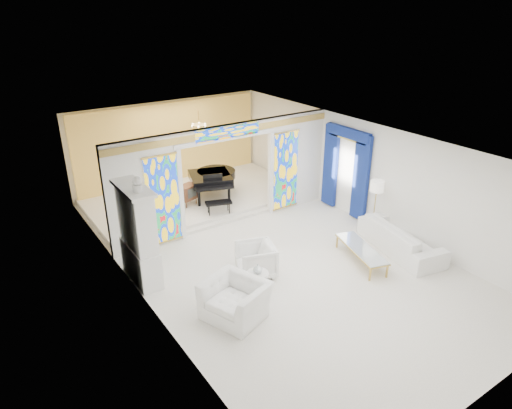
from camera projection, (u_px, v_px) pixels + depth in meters
floor at (267, 251)px, 12.12m from camera, size 12.00×12.00×0.00m
ceiling at (268, 142)px, 10.90m from camera, size 7.00×12.00×0.02m
wall_back at (169, 143)px, 16.04m from camera, size 7.00×0.02×3.00m
wall_front at (495, 328)px, 6.98m from camera, size 7.00×0.02×3.00m
wall_left at (134, 236)px, 9.72m from camera, size 0.02×12.00×3.00m
wall_right at (365, 173)px, 13.31m from camera, size 0.02×12.00×3.00m
partition_wall at (227, 171)px, 12.96m from camera, size 7.00×0.22×3.00m
stained_glass_left at (163, 200)px, 11.98m from camera, size 0.90×0.04×2.40m
stained_glass_right at (286, 171)px, 14.06m from camera, size 0.90×0.04×2.40m
stained_glass_transom at (228, 132)px, 12.40m from camera, size 2.00×0.04×0.34m
alcove_platform at (196, 198)px, 15.18m from camera, size 6.80×3.80×0.18m
gold_curtain_back at (170, 144)px, 15.95m from camera, size 6.70×0.10×2.90m
chandelier at (199, 125)px, 14.21m from camera, size 0.48×0.48×0.30m
blue_drapes at (346, 164)px, 13.75m from camera, size 0.14×1.85×2.65m
china_cabinet at (138, 235)px, 10.45m from camera, size 0.56×1.46×2.72m
armchair_left at (235, 300)px, 9.47m from camera, size 1.46×1.55×0.81m
armchair_right at (256, 260)px, 10.94m from camera, size 1.11×1.10×0.80m
sofa at (401, 238)px, 12.02m from camera, size 1.51×2.71×0.75m
side_table at (258, 281)px, 10.12m from camera, size 0.55×0.55×0.61m
vase at (258, 269)px, 9.99m from camera, size 0.23×0.23×0.21m
coffee_table at (361, 249)px, 11.49m from camera, size 1.04×1.89×0.40m
floor_lamp at (377, 189)px, 12.63m from camera, size 0.47×0.47×1.56m
grand_piano at (213, 177)px, 14.86m from camera, size 2.00×2.52×0.97m
tv_console at (188, 192)px, 14.28m from camera, size 0.66×0.55×0.66m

